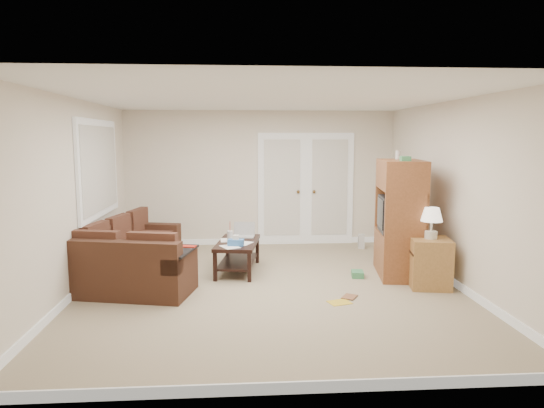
{
  "coord_description": "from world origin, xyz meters",
  "views": [
    {
      "loc": [
        -0.41,
        -6.29,
        1.98
      ],
      "look_at": [
        0.04,
        0.25,
        1.1
      ],
      "focal_mm": 32.0,
      "sensor_mm": 36.0,
      "label": 1
    }
  ],
  "objects": [
    {
      "name": "floor",
      "position": [
        0.0,
        0.0,
        0.0
      ],
      "size": [
        5.5,
        5.5,
        0.0
      ],
      "primitive_type": "plane",
      "color": "tan",
      "rests_on": "ground"
    },
    {
      "name": "ceiling",
      "position": [
        0.0,
        0.0,
        2.5
      ],
      "size": [
        5.0,
        5.5,
        0.02
      ],
      "primitive_type": "cube",
      "color": "white",
      "rests_on": "wall_back"
    },
    {
      "name": "wall_left",
      "position": [
        -2.5,
        0.0,
        1.25
      ],
      "size": [
        0.02,
        5.5,
        2.5
      ],
      "primitive_type": "cube",
      "color": "silver",
      "rests_on": "floor"
    },
    {
      "name": "wall_right",
      "position": [
        2.5,
        0.0,
        1.25
      ],
      "size": [
        0.02,
        5.5,
        2.5
      ],
      "primitive_type": "cube",
      "color": "silver",
      "rests_on": "floor"
    },
    {
      "name": "wall_back",
      "position": [
        0.0,
        2.75,
        1.25
      ],
      "size": [
        5.0,
        0.02,
        2.5
      ],
      "primitive_type": "cube",
      "color": "silver",
      "rests_on": "floor"
    },
    {
      "name": "wall_front",
      "position": [
        0.0,
        -2.75,
        1.25
      ],
      "size": [
        5.0,
        0.02,
        2.5
      ],
      "primitive_type": "cube",
      "color": "silver",
      "rests_on": "floor"
    },
    {
      "name": "baseboards",
      "position": [
        0.0,
        0.0,
        0.05
      ],
      "size": [
        5.0,
        5.5,
        0.1
      ],
      "primitive_type": null,
      "color": "silver",
      "rests_on": "floor"
    },
    {
      "name": "french_doors",
      "position": [
        0.85,
        2.71,
        1.04
      ],
      "size": [
        1.8,
        0.05,
        2.13
      ],
      "color": "silver",
      "rests_on": "floor"
    },
    {
      "name": "window_left",
      "position": [
        -2.46,
        1.0,
        1.55
      ],
      "size": [
        0.05,
        1.92,
        1.42
      ],
      "color": "silver",
      "rests_on": "wall_left"
    },
    {
      "name": "sectional_sofa",
      "position": [
        -1.94,
        0.49,
        0.3
      ],
      "size": [
        1.76,
        2.73,
        0.75
      ],
      "rotation": [
        0.0,
        0.0,
        -0.22
      ],
      "color": "#412619",
      "rests_on": "floor"
    },
    {
      "name": "coffee_table",
      "position": [
        -0.43,
        0.85,
        0.25
      ],
      "size": [
        0.72,
        1.2,
        0.77
      ],
      "rotation": [
        0.0,
        0.0,
        -0.14
      ],
      "color": "black",
      "rests_on": "floor"
    },
    {
      "name": "tv_armoire",
      "position": [
        1.91,
        0.5,
        0.85
      ],
      "size": [
        0.73,
        1.13,
        1.81
      ],
      "rotation": [
        0.0,
        0.0,
        -0.15
      ],
      "color": "brown",
      "rests_on": "floor"
    },
    {
      "name": "side_cabinet",
      "position": [
        2.14,
        -0.12,
        0.39
      ],
      "size": [
        0.59,
        0.59,
        1.08
      ],
      "rotation": [
        0.0,
        0.0,
        -0.18
      ],
      "color": "#A5753C",
      "rests_on": "floor"
    },
    {
      "name": "space_heater",
      "position": [
        1.81,
        2.21,
        0.13
      ],
      "size": [
        0.12,
        0.1,
        0.27
      ],
      "primitive_type": "cube",
      "rotation": [
        0.0,
        0.0,
        -0.12
      ],
      "color": "silver",
      "rests_on": "floor"
    },
    {
      "name": "floor_magazine",
      "position": [
        0.8,
        -0.66,
        0.0
      ],
      "size": [
        0.31,
        0.28,
        0.01
      ],
      "primitive_type": "cube",
      "rotation": [
        0.0,
        0.0,
        0.3
      ],
      "color": "gold",
      "rests_on": "floor"
    },
    {
      "name": "floor_greenbox",
      "position": [
        1.29,
        0.41,
        0.04
      ],
      "size": [
        0.2,
        0.24,
        0.09
      ],
      "primitive_type": "cube",
      "rotation": [
        0.0,
        0.0,
        -0.15
      ],
      "color": "#3B8351",
      "rests_on": "floor"
    },
    {
      "name": "floor_book",
      "position": [
        0.9,
        -0.44,
        0.01
      ],
      "size": [
        0.25,
        0.27,
        0.02
      ],
      "primitive_type": "imported",
      "rotation": [
        0.0,
        0.0,
        -0.55
      ],
      "color": "brown",
      "rests_on": "floor"
    }
  ]
}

